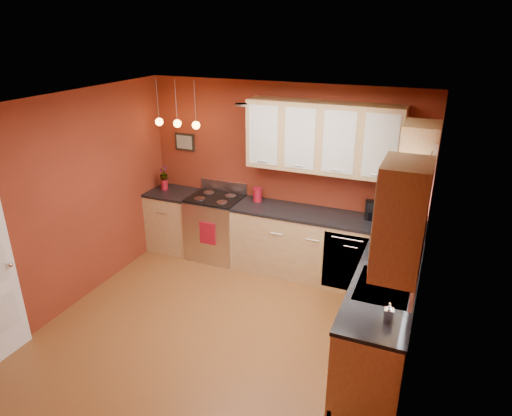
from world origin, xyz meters
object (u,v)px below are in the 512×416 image
at_px(sink, 383,288).
at_px(coffee_maker, 372,211).
at_px(red_canister, 258,195).
at_px(soap_pump, 389,312).
at_px(gas_range, 216,227).

distance_m(sink, coffee_maker, 1.67).
bearing_deg(coffee_maker, red_canister, 165.56).
distance_m(sink, soap_pump, 0.57).
distance_m(red_canister, coffee_maker, 1.61).
relative_size(sink, red_canister, 3.48).
xyz_separation_m(sink, coffee_maker, (-0.39, 1.61, 0.14)).
xyz_separation_m(coffee_maker, soap_pump, (0.51, -2.16, -0.02)).
relative_size(gas_range, soap_pump, 6.24).
xyz_separation_m(red_canister, coffee_maker, (1.61, -0.01, 0.01)).
bearing_deg(gas_range, red_canister, 11.03).
bearing_deg(sink, red_canister, 141.01).
bearing_deg(red_canister, coffee_maker, -0.29).
relative_size(gas_range, red_canister, 5.51).
xyz_separation_m(red_canister, soap_pump, (2.11, -2.17, -0.01)).
bearing_deg(gas_range, sink, -29.78).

